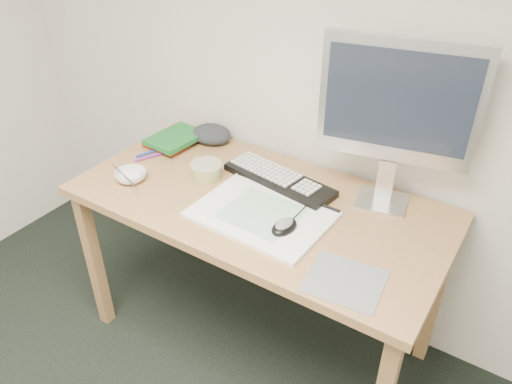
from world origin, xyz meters
TOP-DOWN VIEW (x-y plane):
  - desk at (-0.20, 1.43)m, footprint 1.40×0.70m
  - mousepad at (0.26, 1.20)m, footprint 0.25×0.23m
  - sketchpad at (-0.13, 1.35)m, footprint 0.48×0.35m
  - keyboard at (-0.19, 1.57)m, footprint 0.48×0.22m
  - monitor at (0.20, 1.67)m, footprint 0.52×0.19m
  - mouse at (-0.02, 1.31)m, footprint 0.08×0.12m
  - rice_bowl at (-0.69, 1.27)m, footprint 0.15×0.15m
  - chopsticks at (-0.68, 1.23)m, footprint 0.21×0.09m
  - fruit_tub at (-0.45, 1.45)m, footprint 0.16×0.16m
  - book_red at (-0.76, 1.61)m, footprint 0.18×0.23m
  - book_green at (-0.74, 1.60)m, footprint 0.19×0.25m
  - cloth_lump at (-0.63, 1.71)m, footprint 0.16×0.14m
  - pencil_pink at (-0.22, 1.48)m, footprint 0.19×0.03m
  - pencil_tan at (-0.13, 1.48)m, footprint 0.14×0.10m
  - pencil_black at (-0.05, 1.50)m, footprint 0.20×0.02m
  - marker_blue at (-0.78, 1.47)m, footprint 0.06×0.12m
  - marker_orange at (-0.76, 1.57)m, footprint 0.03×0.15m
  - marker_purple at (-0.75, 1.45)m, footprint 0.07×0.13m

SIDE VIEW (x-z plane):
  - desk at x=-0.20m, z-range 0.29..1.04m
  - mousepad at x=0.26m, z-range 0.75..0.75m
  - pencil_tan at x=-0.13m, z-range 0.75..0.76m
  - pencil_pink at x=-0.22m, z-range 0.75..0.76m
  - pencil_black at x=-0.05m, z-range 0.75..0.76m
  - marker_blue at x=-0.78m, z-range 0.75..0.76m
  - marker_purple at x=-0.75m, z-range 0.75..0.76m
  - marker_orange at x=-0.76m, z-range 0.75..0.76m
  - sketchpad at x=-0.13m, z-range 0.75..0.76m
  - book_red at x=-0.76m, z-range 0.75..0.77m
  - keyboard at x=-0.19m, z-range 0.75..0.78m
  - rice_bowl at x=-0.69m, z-range 0.75..0.79m
  - fruit_tub at x=-0.45m, z-range 0.75..0.81m
  - cloth_lump at x=-0.63m, z-range 0.75..0.81m
  - mouse at x=-0.02m, z-range 0.76..0.80m
  - book_green at x=-0.74m, z-range 0.77..0.79m
  - chopsticks at x=-0.68m, z-range 0.78..0.80m
  - monitor at x=0.20m, z-range 0.83..1.43m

